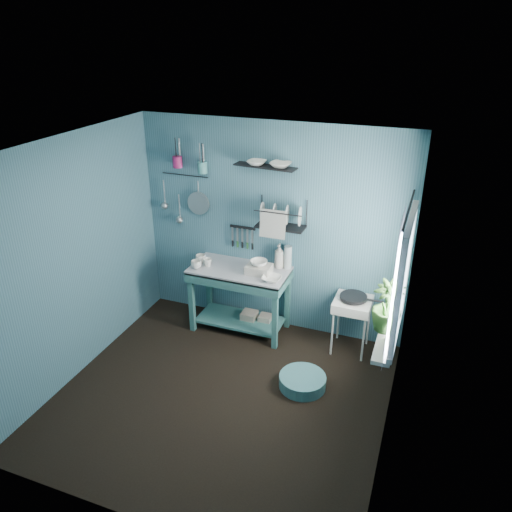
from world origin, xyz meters
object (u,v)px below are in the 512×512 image
(utensil_cup_teal, at_px, (203,167))
(colander, at_px, (198,203))
(storage_tin_large, at_px, (249,320))
(wash_tub, at_px, (259,269))
(dish_rack, at_px, (281,214))
(mug_left, at_px, (196,264))
(frying_pan, at_px, (353,297))
(utensil_cup_magenta, at_px, (177,162))
(water_bottle, at_px, (288,257))
(mug_mid, at_px, (208,262))
(mug_right, at_px, (201,259))
(potted_plant, at_px, (387,306))
(work_counter, at_px, (240,299))
(floor_basin, at_px, (302,381))
(soap_bottle, at_px, (279,256))
(hotplate_stand, at_px, (351,325))
(storage_tin_small, at_px, (265,322))

(utensil_cup_teal, bearing_deg, colander, 161.75)
(colander, bearing_deg, storage_tin_large, -14.73)
(wash_tub, distance_m, dish_rack, 0.69)
(wash_tub, relative_size, colander, 1.00)
(mug_left, xyz_separation_m, wash_tub, (0.73, 0.14, 0.00))
(frying_pan, xyz_separation_m, utensil_cup_magenta, (-2.19, 0.17, 1.27))
(wash_tub, bearing_deg, water_bottle, 41.63)
(storage_tin_large, bearing_deg, mug_mid, -167.09)
(mug_left, xyz_separation_m, mug_right, (-0.02, 0.16, 0.00))
(mug_mid, xyz_separation_m, frying_pan, (1.72, 0.10, -0.17))
(mug_left, bearing_deg, potted_plant, -13.84)
(mug_mid, distance_m, colander, 0.72)
(utensil_cup_magenta, bearing_deg, mug_right, -30.97)
(utensil_cup_teal, distance_m, storage_tin_large, 1.93)
(work_counter, xyz_separation_m, floor_basin, (1.02, -0.79, -0.34))
(mug_right, distance_m, utensil_cup_teal, 1.08)
(utensil_cup_magenta, distance_m, utensil_cup_teal, 0.32)
(potted_plant, bearing_deg, dish_rack, 146.52)
(potted_plant, bearing_deg, mug_right, 162.51)
(colander, bearing_deg, utensil_cup_magenta, -172.58)
(mug_mid, xyz_separation_m, utensil_cup_magenta, (-0.47, 0.27, 1.10))
(soap_bottle, height_order, frying_pan, soap_bottle)
(work_counter, bearing_deg, colander, 161.13)
(wash_tub, distance_m, colander, 1.09)
(hotplate_stand, relative_size, floor_basin, 1.34)
(water_bottle, relative_size, utensil_cup_teal, 2.15)
(utensil_cup_magenta, bearing_deg, mug_mid, -29.88)
(dish_rack, relative_size, potted_plant, 1.10)
(mug_mid, bearing_deg, floor_basin, -27.54)
(utensil_cup_magenta, bearing_deg, floor_basin, -28.13)
(wash_tub, height_order, soap_bottle, soap_bottle)
(mug_mid, bearing_deg, hotplate_stand, 3.29)
(colander, bearing_deg, soap_bottle, -2.12)
(storage_tin_small, bearing_deg, potted_plant, -28.49)
(utensil_cup_teal, bearing_deg, work_counter, -21.62)
(mug_mid, xyz_separation_m, mug_right, (-0.12, 0.06, 0.00))
(mug_right, distance_m, utensil_cup_magenta, 1.17)
(work_counter, bearing_deg, storage_tin_large, 28.83)
(potted_plant, relative_size, floor_basin, 1.03)
(wash_tub, relative_size, storage_tin_small, 1.40)
(soap_bottle, height_order, utensil_cup_magenta, utensil_cup_magenta)
(frying_pan, distance_m, potted_plant, 0.94)
(wash_tub, bearing_deg, mug_mid, -176.37)
(mug_mid, distance_m, utensil_cup_teal, 1.11)
(utensil_cup_teal, xyz_separation_m, storage_tin_small, (0.83, -0.13, -1.83))
(utensil_cup_teal, xyz_separation_m, floor_basin, (1.54, -1.00, -1.86))
(mug_right, relative_size, dish_rack, 0.22)
(hotplate_stand, bearing_deg, dish_rack, 170.88)
(mug_right, xyz_separation_m, frying_pan, (1.84, 0.04, -0.18))
(hotplate_stand, height_order, utensil_cup_teal, utensil_cup_teal)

